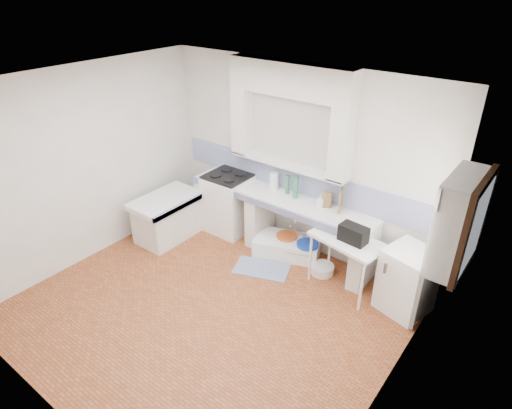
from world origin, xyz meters
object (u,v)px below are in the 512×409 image
Objects in this scene: fridge at (407,281)px; sink at (287,247)px; stove at (229,203)px; side_table at (345,264)px.

sink is at bearing -169.76° from fridge.
stove is 1.10× the size of fridge.
fridge is at bearing 17.27° from side_table.
stove reaches higher than side_table.
side_table is (2.23, -0.24, -0.09)m from stove.
stove is 0.98× the size of sink.
sink is at bearing 178.65° from side_table.
sink is 1.11m from side_table.
side_table is (1.05, -0.22, 0.28)m from sink.
stove is at bearing -168.68° from fridge.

